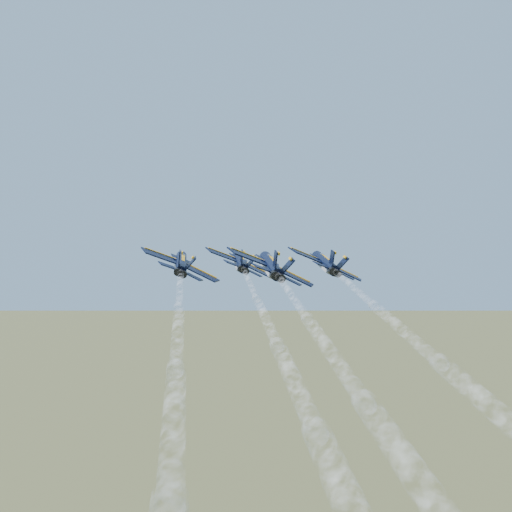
% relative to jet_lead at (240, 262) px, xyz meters
% --- Properties ---
extents(jet_lead, '(10.60, 15.60, 5.32)m').
position_rel_jet_lead_xyz_m(jet_lead, '(0.00, 0.00, 0.00)').
color(jet_lead, black).
extents(jet_left, '(10.60, 15.60, 5.32)m').
position_rel_jet_lead_xyz_m(jet_left, '(-5.04, -13.53, 0.00)').
color(jet_left, black).
extents(jet_right, '(10.60, 15.60, 5.32)m').
position_rel_jet_lead_xyz_m(jet_right, '(14.64, -5.90, 0.00)').
color(jet_right, black).
extents(jet_slot, '(10.60, 15.60, 5.32)m').
position_rel_jet_lead_xyz_m(jet_slot, '(9.78, -20.71, 0.00)').
color(jet_slot, black).
extents(smoke_trail_lead, '(37.38, 87.96, 3.18)m').
position_rel_jet_lead_xyz_m(smoke_trail_lead, '(26.51, -65.25, 0.03)').
color(smoke_trail_lead, white).
extents(smoke_trail_left, '(37.38, 87.96, 3.18)m').
position_rel_jet_lead_xyz_m(smoke_trail_left, '(21.48, -78.78, 0.03)').
color(smoke_trail_left, white).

